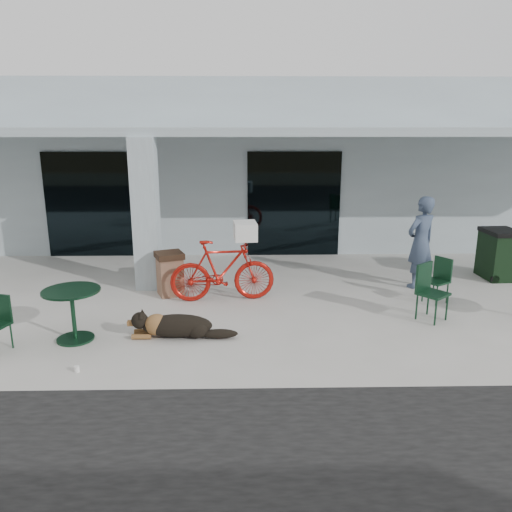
{
  "coord_description": "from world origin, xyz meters",
  "views": [
    {
      "loc": [
        0.55,
        -7.86,
        3.35
      ],
      "look_at": [
        0.74,
        1.05,
        1.0
      ],
      "focal_mm": 35.0,
      "sensor_mm": 36.0,
      "label": 1
    }
  ],
  "objects_px": {
    "wheeled_bin": "(499,254)",
    "cafe_chair_far_b": "(436,281)",
    "person": "(421,242)",
    "trash_receptacle": "(170,274)",
    "bicycle": "(222,271)",
    "cafe_table_near": "(73,315)",
    "dog": "(177,324)",
    "cafe_chair_far_a": "(433,293)"
  },
  "relations": [
    {
      "from": "person",
      "to": "wheeled_bin",
      "type": "distance_m",
      "value": 2.14
    },
    {
      "from": "person",
      "to": "cafe_chair_far_a",
      "type": "bearing_deg",
      "value": 49.56
    },
    {
      "from": "bicycle",
      "to": "cafe_chair_far_b",
      "type": "distance_m",
      "value": 4.14
    },
    {
      "from": "cafe_table_near",
      "to": "wheeled_bin",
      "type": "distance_m",
      "value": 9.0
    },
    {
      "from": "bicycle",
      "to": "person",
      "type": "bearing_deg",
      "value": -85.16
    },
    {
      "from": "bicycle",
      "to": "cafe_table_near",
      "type": "height_order",
      "value": "bicycle"
    },
    {
      "from": "dog",
      "to": "trash_receptacle",
      "type": "bearing_deg",
      "value": 100.89
    },
    {
      "from": "wheeled_bin",
      "to": "cafe_chair_far_a",
      "type": "bearing_deg",
      "value": -137.18
    },
    {
      "from": "trash_receptacle",
      "to": "wheeled_bin",
      "type": "relative_size",
      "value": 0.8
    },
    {
      "from": "trash_receptacle",
      "to": "wheeled_bin",
      "type": "xyz_separation_m",
      "value": [
        7.2,
        1.0,
        0.11
      ]
    },
    {
      "from": "trash_receptacle",
      "to": "wheeled_bin",
      "type": "bearing_deg",
      "value": 7.91
    },
    {
      "from": "cafe_chair_far_a",
      "to": "trash_receptacle",
      "type": "xyz_separation_m",
      "value": [
        -4.81,
        1.46,
        -0.06
      ]
    },
    {
      "from": "dog",
      "to": "cafe_chair_far_a",
      "type": "distance_m",
      "value": 4.45
    },
    {
      "from": "cafe_table_near",
      "to": "person",
      "type": "height_order",
      "value": "person"
    },
    {
      "from": "trash_receptacle",
      "to": "wheeled_bin",
      "type": "height_order",
      "value": "wheeled_bin"
    },
    {
      "from": "cafe_chair_far_a",
      "to": "person",
      "type": "xyz_separation_m",
      "value": [
        0.38,
        1.86,
        0.47
      ]
    },
    {
      "from": "cafe_table_near",
      "to": "cafe_chair_far_a",
      "type": "xyz_separation_m",
      "value": [
        6.02,
        0.72,
        0.08
      ]
    },
    {
      "from": "cafe_chair_far_b",
      "to": "person",
      "type": "xyz_separation_m",
      "value": [
        -0.01,
        0.96,
        0.53
      ]
    },
    {
      "from": "cafe_chair_far_a",
      "to": "person",
      "type": "height_order",
      "value": "person"
    },
    {
      "from": "cafe_table_near",
      "to": "wheeled_bin",
      "type": "xyz_separation_m",
      "value": [
        8.41,
        3.18,
        0.13
      ]
    },
    {
      "from": "cafe_chair_far_a",
      "to": "cafe_chair_far_b",
      "type": "distance_m",
      "value": 0.98
    },
    {
      "from": "dog",
      "to": "cafe_table_near",
      "type": "height_order",
      "value": "cafe_table_near"
    },
    {
      "from": "cafe_chair_far_a",
      "to": "trash_receptacle",
      "type": "distance_m",
      "value": 5.03
    },
    {
      "from": "cafe_chair_far_b",
      "to": "trash_receptacle",
      "type": "height_order",
      "value": "trash_receptacle"
    },
    {
      "from": "person",
      "to": "cafe_chair_far_b",
      "type": "bearing_deg",
      "value": 61.9
    },
    {
      "from": "cafe_table_near",
      "to": "cafe_chair_far_b",
      "type": "xyz_separation_m",
      "value": [
        6.42,
        1.62,
        0.02
      ]
    },
    {
      "from": "cafe_chair_far_a",
      "to": "person",
      "type": "distance_m",
      "value": 1.96
    },
    {
      "from": "bicycle",
      "to": "wheeled_bin",
      "type": "relative_size",
      "value": 1.83
    },
    {
      "from": "cafe_chair_far_b",
      "to": "cafe_table_near",
      "type": "bearing_deg",
      "value": -107.92
    },
    {
      "from": "trash_receptacle",
      "to": "dog",
      "type": "bearing_deg",
      "value": -78.93
    },
    {
      "from": "bicycle",
      "to": "trash_receptacle",
      "type": "xyz_separation_m",
      "value": [
        -1.08,
        0.36,
        -0.17
      ]
    },
    {
      "from": "person",
      "to": "bicycle",
      "type": "bearing_deg",
      "value": -18.36
    },
    {
      "from": "cafe_chair_far_b",
      "to": "wheeled_bin",
      "type": "distance_m",
      "value": 2.54
    },
    {
      "from": "person",
      "to": "wheeled_bin",
      "type": "bearing_deg",
      "value": 167.76
    },
    {
      "from": "wheeled_bin",
      "to": "trash_receptacle",
      "type": "bearing_deg",
      "value": -175.11
    },
    {
      "from": "cafe_chair_far_b",
      "to": "person",
      "type": "relative_size",
      "value": 0.45
    },
    {
      "from": "dog",
      "to": "trash_receptacle",
      "type": "distance_m",
      "value": 2.17
    },
    {
      "from": "cafe_chair_far_a",
      "to": "wheeled_bin",
      "type": "height_order",
      "value": "wheeled_bin"
    },
    {
      "from": "cafe_chair_far_a",
      "to": "cafe_chair_far_b",
      "type": "bearing_deg",
      "value": 27.24
    },
    {
      "from": "cafe_chair_far_a",
      "to": "bicycle",
      "type": "bearing_deg",
      "value": 124.57
    },
    {
      "from": "cafe_chair_far_b",
      "to": "person",
      "type": "bearing_deg",
      "value": 148.68
    },
    {
      "from": "wheeled_bin",
      "to": "cafe_chair_far_b",
      "type": "bearing_deg",
      "value": -144.93
    }
  ]
}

